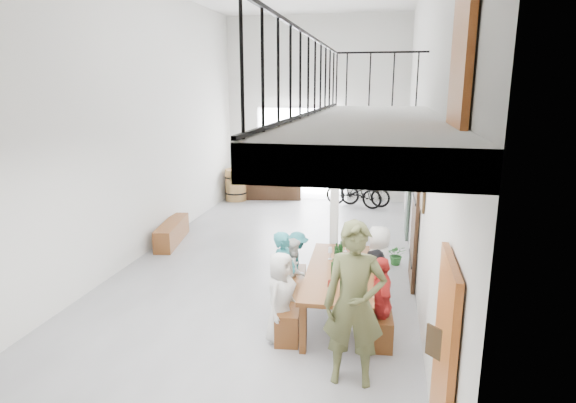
% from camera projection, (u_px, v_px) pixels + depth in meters
% --- Properties ---
extents(floor, '(12.00, 12.00, 0.00)m').
position_uv_depth(floor, '(270.00, 265.00, 9.50)').
color(floor, slate).
rests_on(floor, ground).
extents(room_walls, '(12.00, 12.00, 12.00)m').
position_uv_depth(room_walls, '(268.00, 80.00, 8.67)').
color(room_walls, silver).
rests_on(room_walls, ground).
extents(gateway_portal, '(2.80, 0.08, 2.80)m').
position_uv_depth(gateway_portal, '(302.00, 154.00, 14.91)').
color(gateway_portal, white).
rests_on(gateway_portal, ground).
extents(right_wall_decor, '(0.07, 8.28, 5.07)m').
position_uv_depth(right_wall_decor, '(423.00, 210.00, 6.79)').
color(right_wall_decor, '#AA541B').
rests_on(right_wall_decor, ground).
extents(balcony, '(1.52, 5.62, 4.00)m').
position_uv_depth(balcony, '(372.00, 130.00, 5.44)').
color(balcony, silver).
rests_on(balcony, ground).
extents(tasting_table, '(1.07, 2.44, 0.79)m').
position_uv_depth(tasting_table, '(340.00, 275.00, 7.15)').
color(tasting_table, brown).
rests_on(tasting_table, ground).
extents(bench_inner, '(0.54, 2.03, 0.46)m').
position_uv_depth(bench_inner, '(292.00, 301.00, 7.38)').
color(bench_inner, brown).
rests_on(bench_inner, ground).
extents(bench_wall, '(0.37, 1.90, 0.43)m').
position_uv_depth(bench_wall, '(380.00, 308.00, 7.18)').
color(bench_wall, brown).
rests_on(bench_wall, ground).
extents(tableware, '(0.54, 1.80, 0.35)m').
position_uv_depth(tableware, '(341.00, 261.00, 7.12)').
color(tableware, black).
rests_on(tableware, tasting_table).
extents(side_bench, '(0.65, 1.73, 0.48)m').
position_uv_depth(side_bench, '(172.00, 232.00, 10.84)').
color(side_bench, brown).
rests_on(side_bench, ground).
extents(oak_barrel, '(0.66, 0.66, 0.97)m').
position_uv_depth(oak_barrel, '(236.00, 185.00, 14.82)').
color(oak_barrel, olive).
rests_on(oak_barrel, ground).
extents(serving_counter, '(1.96, 0.84, 1.00)m').
position_uv_depth(serving_counter, '(271.00, 183.00, 15.02)').
color(serving_counter, '#311E0E').
rests_on(serving_counter, ground).
extents(counter_bottles, '(1.64, 0.33, 0.28)m').
position_uv_depth(counter_bottles, '(270.00, 163.00, 14.86)').
color(counter_bottles, black).
rests_on(counter_bottles, serving_counter).
extents(guest_left_a, '(0.53, 0.70, 1.27)m').
position_uv_depth(guest_left_a, '(281.00, 297.00, 6.57)').
color(guest_left_a, silver).
rests_on(guest_left_a, ground).
extents(guest_left_b, '(0.40, 0.54, 1.37)m').
position_uv_depth(guest_left_b, '(284.00, 276.00, 7.20)').
color(guest_left_b, '#24737A').
rests_on(guest_left_b, ground).
extents(guest_left_c, '(0.44, 0.55, 1.08)m').
position_uv_depth(guest_left_c, '(294.00, 271.00, 7.78)').
color(guest_left_c, silver).
rests_on(guest_left_c, ground).
extents(guest_left_d, '(0.54, 0.75, 1.05)m').
position_uv_depth(guest_left_d, '(297.00, 262.00, 8.22)').
color(guest_left_d, '#24737A').
rests_on(guest_left_d, ground).
extents(guest_right_a, '(0.47, 0.79, 1.27)m').
position_uv_depth(guest_right_a, '(380.00, 302.00, 6.44)').
color(guest_right_a, red).
rests_on(guest_right_a, ground).
extents(guest_right_b, '(0.67, 1.06, 1.09)m').
position_uv_depth(guest_right_b, '(374.00, 284.00, 7.24)').
color(guest_right_b, black).
rests_on(guest_right_b, ground).
extents(guest_right_c, '(0.46, 0.67, 1.31)m').
position_uv_depth(guest_right_c, '(378.00, 265.00, 7.68)').
color(guest_right_c, silver).
rests_on(guest_right_c, ground).
extents(host_standing, '(0.73, 0.49, 1.98)m').
position_uv_depth(host_standing, '(354.00, 304.00, 5.55)').
color(host_standing, '#4A4E2C').
rests_on(host_standing, ground).
extents(potted_plant, '(0.38, 0.33, 0.41)m').
position_uv_depth(potted_plant, '(397.00, 255.00, 9.50)').
color(potted_plant, '#205325').
rests_on(potted_plant, ground).
extents(bicycle_near, '(1.82, 1.08, 0.90)m').
position_uv_depth(bicycle_near, '(354.00, 192.00, 14.03)').
color(bicycle_near, black).
rests_on(bicycle_near, ground).
extents(bicycle_far, '(1.54, 0.70, 0.90)m').
position_uv_depth(bicycle_far, '(365.00, 191.00, 14.09)').
color(bicycle_far, black).
rests_on(bicycle_far, ground).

